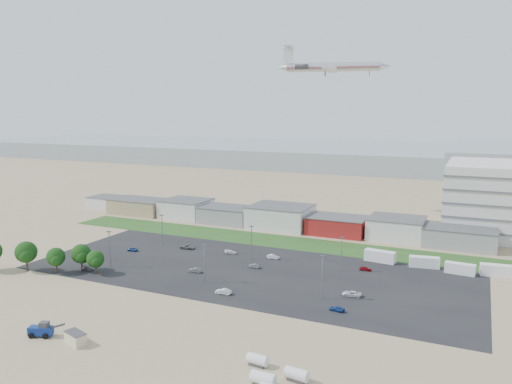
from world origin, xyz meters
The scene contains 36 objects.
ground centered at (0.00, 0.00, 0.00)m, with size 700.00×700.00×0.00m, color #907A5B.
parking_lot centered at (5.00, 20.00, 0.01)m, with size 120.00×50.00×0.01m, color black.
grass_strip centered at (0.00, 52.00, 0.01)m, with size 160.00×16.00×0.02m, color #25471A.
hills_backdrop centered at (40.00, 315.00, 4.50)m, with size 700.00×200.00×9.00m, color gray, non-canonical shape.
building_row centered at (-17.00, 71.00, 4.00)m, with size 170.00×20.00×8.00m, color silver, non-canonical shape.
portable_shed centered at (-5.79, -32.84, 1.15)m, with size 4.58×2.38×2.31m, color beige, non-canonical shape.
telehandler centered at (-14.17, -33.27, 1.50)m, with size 7.20×2.40×3.00m, color navy, non-canonical shape.
storage_tank_nw centered at (28.38, -26.06, 1.10)m, with size 3.66×1.83×2.19m, color silver, non-canonical shape.
storage_tank_ne centered at (36.14, -27.90, 1.16)m, with size 3.86×1.93×2.31m, color silver, non-canonical shape.
storage_tank_sw centered at (31.74, -31.36, 1.20)m, with size 3.99×2.00×2.40m, color silver, non-canonical shape.
box_trailer_a centered at (36.04, 42.73, 1.63)m, with size 8.69×2.71×3.26m, color silver, non-canonical shape.
box_trailer_b centered at (48.26, 42.53, 1.50)m, with size 8.01×2.50×3.00m, color silver, non-canonical shape.
box_trailer_c centered at (57.59, 40.60, 1.44)m, with size 7.67×2.40×2.88m, color silver, non-canonical shape.
box_trailer_d centered at (66.54, 42.52, 1.55)m, with size 8.28×2.59×3.11m, color silver, non-canonical shape.
tree_left centered at (-49.51, -5.57, 4.67)m, with size 6.22×6.22×9.33m, color black, non-canonical shape.
tree_mid centered at (-40.93, -3.54, 3.95)m, with size 5.26×5.26×7.89m, color black, non-canonical shape.
tree_right centered at (-36.20, 0.78, 4.20)m, with size 5.60×5.60×8.40m, color black, non-canonical shape.
tree_near centered at (-30.63, 0.09, 3.69)m, with size 4.92×4.92×7.39m, color black, non-canonical shape.
lightpole_front_l centered at (-31.41, 6.69, 5.09)m, with size 1.20×0.50×10.17m, color slate, non-canonical shape.
lightpole_front_m centered at (-1.14, 6.65, 4.95)m, with size 1.17×0.49×9.91m, color slate, non-canonical shape.
lightpole_front_r centered at (29.29, 8.07, 5.15)m, with size 1.21×0.50×10.29m, color slate, non-canonical shape.
lightpole_back_l centered at (-30.53, 30.32, 5.20)m, with size 1.22×0.51×10.41m, color slate, non-canonical shape.
lightpole_back_m centered at (1.53, 29.15, 5.06)m, with size 1.19×0.50×10.12m, color slate, non-canonical shape.
lightpole_back_r centered at (28.13, 29.61, 4.74)m, with size 1.12×0.46×9.48m, color slate, non-canonical shape.
airliner centered at (2.20, 107.71, 61.02)m, with size 46.70×31.84×13.80m, color silver, non-canonical shape.
parked_car_0 centered at (35.19, 12.53, 0.63)m, with size 2.09×4.54×1.26m, color silver.
parked_car_2 centered at (34.46, 2.41, 0.58)m, with size 1.36×3.39×1.16m, color navy.
parked_car_4 centered at (-7.39, 12.26, 0.62)m, with size 1.32×3.79×1.25m, color #595B5E.
parked_car_5 centered at (-35.96, 22.01, 0.58)m, with size 1.36×3.38×1.15m, color navy.
parked_car_6 centered at (-6.85, 32.16, 0.56)m, with size 1.57×3.86×1.12m, color silver.
parked_car_7 centered at (5.45, 22.43, 0.57)m, with size 1.21×3.47×1.14m, color #595B5E.
parked_car_8 centered at (34.04, 32.90, 0.54)m, with size 1.29×3.20×1.09m, color maroon.
parked_car_9 centered at (-21.83, 31.32, 0.65)m, with size 2.17×4.70×1.31m, color #595B5E.
parked_car_10 centered at (-35.13, 1.76, 0.56)m, with size 1.57×3.86×1.12m, color #595B5E.
parked_car_11 centered at (6.85, 32.71, 0.61)m, with size 1.29×3.69×1.22m, color silver.
parked_car_13 centered at (7.15, 1.24, 0.65)m, with size 1.38×3.96×1.30m, color silver.
Camera 1 is at (61.02, -98.28, 42.94)m, focal length 35.00 mm.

